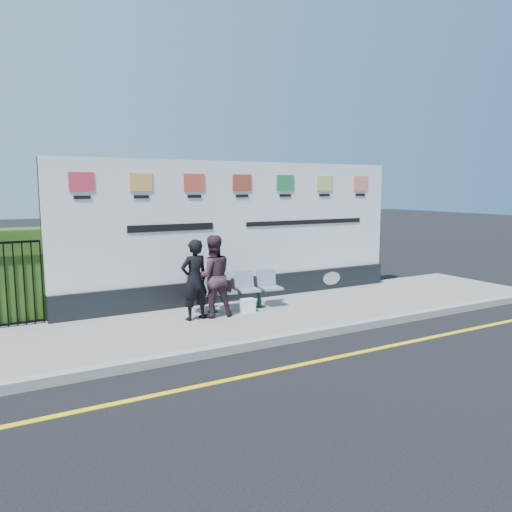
{
  "coord_description": "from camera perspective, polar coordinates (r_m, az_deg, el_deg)",
  "views": [
    {
      "loc": [
        -4.53,
        -5.75,
        2.56
      ],
      "look_at": [
        0.17,
        2.58,
        1.25
      ],
      "focal_mm": 35.0,
      "sensor_mm": 36.0,
      "label": 1
    }
  ],
  "objects": [
    {
      "name": "bench",
      "position": [
        10.08,
        -2.26,
        -5.02
      ],
      "size": [
        1.97,
        0.73,
        0.41
      ],
      "primitive_type": null,
      "rotation": [
        0.0,
        0.0,
        -0.12
      ],
      "color": "silver",
      "rests_on": "pavement"
    },
    {
      "name": "handbag_brown",
      "position": [
        9.93,
        -3.63,
        -3.4
      ],
      "size": [
        0.27,
        0.13,
        0.2
      ],
      "primitive_type": "cube",
      "rotation": [
        0.0,
        0.0,
        0.06
      ],
      "color": "black",
      "rests_on": "bench"
    },
    {
      "name": "woman_right",
      "position": [
        9.48,
        -4.97,
        -2.31
      ],
      "size": [
        0.84,
        0.7,
        1.56
      ],
      "primitive_type": "imported",
      "rotation": [
        0.0,
        0.0,
        2.99
      ],
      "color": "#372429",
      "rests_on": "pavement"
    },
    {
      "name": "pavement",
      "position": [
        9.74,
        -0.65,
        -7.07
      ],
      "size": [
        14.0,
        3.0,
        0.12
      ],
      "primitive_type": "cube",
      "color": "gray",
      "rests_on": "ground"
    },
    {
      "name": "billboard",
      "position": [
        10.9,
        -1.78,
        1.79
      ],
      "size": [
        8.0,
        0.3,
        3.0
      ],
      "color": "black",
      "rests_on": "pavement"
    },
    {
      "name": "yellow_line",
      "position": [
        7.76,
        8.47,
        -11.53
      ],
      "size": [
        14.0,
        0.1,
        0.01
      ],
      "primitive_type": "cube",
      "color": "yellow",
      "rests_on": "ground"
    },
    {
      "name": "woman_left",
      "position": [
        9.3,
        -7.06,
        -2.71
      ],
      "size": [
        0.59,
        0.43,
        1.51
      ],
      "primitive_type": "imported",
      "rotation": [
        0.0,
        0.0,
        3.28
      ],
      "color": "black",
      "rests_on": "pavement"
    },
    {
      "name": "kerb",
      "position": [
        8.5,
        4.29,
        -9.25
      ],
      "size": [
        14.0,
        0.18,
        0.14
      ],
      "primitive_type": "cube",
      "color": "gray",
      "rests_on": "ground"
    },
    {
      "name": "ground",
      "position": [
        7.76,
        8.47,
        -11.56
      ],
      "size": [
        80.0,
        80.0,
        0.0
      ],
      "primitive_type": "plane",
      "color": "black"
    },
    {
      "name": "carrier_bag_white",
      "position": [
        9.89,
        -0.93,
        -5.69
      ],
      "size": [
        0.27,
        0.16,
        0.27
      ],
      "primitive_type": "cube",
      "color": "white",
      "rests_on": "pavement"
    }
  ]
}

